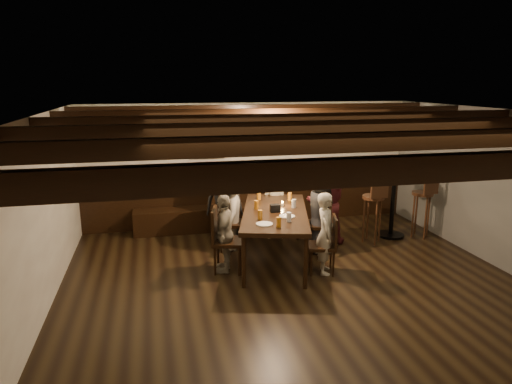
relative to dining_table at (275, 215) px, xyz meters
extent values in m
plane|color=black|center=(0.05, -1.43, -0.75)|extent=(7.00, 7.00, 0.00)
plane|color=black|center=(0.05, -1.43, 1.65)|extent=(7.00, 7.00, 0.00)
plane|color=beige|center=(0.05, 2.07, 0.45)|extent=(6.50, 0.00, 6.50)
plane|color=beige|center=(-3.20, -1.43, 0.45)|extent=(0.00, 7.00, 7.00)
cube|color=black|center=(0.05, 2.03, -0.20)|extent=(6.50, 0.08, 1.10)
cube|color=black|center=(-0.75, 1.77, -0.53)|extent=(3.00, 0.45, 0.45)
cube|color=black|center=(-0.75, 1.97, 1.00)|extent=(0.62, 0.12, 0.72)
cube|color=black|center=(-0.75, 1.91, 1.00)|extent=(0.50, 0.02, 0.58)
cube|color=black|center=(0.05, -4.33, 1.56)|extent=(6.50, 0.10, 0.16)
cube|color=black|center=(0.05, -3.17, 1.56)|extent=(6.50, 0.10, 0.16)
cube|color=black|center=(0.05, -2.01, 1.56)|extent=(6.50, 0.10, 0.16)
cube|color=black|center=(0.05, -0.85, 1.56)|extent=(6.50, 0.10, 0.16)
cube|color=black|center=(0.05, 0.31, 1.56)|extent=(6.50, 0.10, 0.16)
cube|color=black|center=(0.05, 1.47, 1.56)|extent=(6.50, 0.10, 0.16)
sphere|color=#FFE099|center=(-2.70, 1.45, 1.44)|extent=(0.07, 0.07, 0.07)
sphere|color=#FFE099|center=(-1.32, 1.45, 1.44)|extent=(0.07, 0.07, 0.07)
sphere|color=#FFE099|center=(0.05, 1.45, 1.44)|extent=(0.07, 0.07, 0.07)
sphere|color=#FFE099|center=(1.43, 1.45, 1.44)|extent=(0.07, 0.07, 0.07)
sphere|color=#FFE099|center=(2.80, 1.45, 1.44)|extent=(0.07, 0.07, 0.07)
cube|color=black|center=(0.00, 0.00, 0.03)|extent=(1.52, 2.36, 0.07)
cylinder|color=black|center=(-0.68, -0.88, -0.37)|extent=(0.07, 0.07, 0.75)
cylinder|color=black|center=(-0.14, 1.10, -0.37)|extent=(0.07, 0.07, 0.75)
cylinder|color=black|center=(0.14, -1.10, -0.37)|extent=(0.07, 0.07, 0.75)
cylinder|color=black|center=(0.68, 0.88, -0.37)|extent=(0.07, 0.07, 0.75)
cube|color=black|center=(-0.56, 0.62, -0.29)|extent=(0.55, 0.55, 0.05)
cube|color=black|center=(-0.75, 0.67, -0.01)|extent=(0.16, 0.44, 0.49)
cube|color=black|center=(-0.79, -0.25, -0.29)|extent=(0.55, 0.55, 0.05)
cube|color=black|center=(-0.99, -0.20, -0.02)|extent=(0.16, 0.44, 0.49)
cube|color=black|center=(0.79, 0.25, -0.30)|extent=(0.54, 0.54, 0.05)
cube|color=black|center=(0.98, 0.20, -0.03)|extent=(0.16, 0.43, 0.48)
cube|color=black|center=(0.56, -0.62, -0.34)|extent=(0.49, 0.49, 0.05)
cube|color=black|center=(0.73, -0.67, -0.10)|extent=(0.14, 0.39, 0.44)
imported|color=#252627|center=(-0.63, 1.11, -0.06)|extent=(0.77, 0.60, 1.38)
imported|color=gray|center=(0.28, 1.01, -0.16)|extent=(0.49, 0.39, 1.18)
imported|color=maroon|center=(1.11, 0.63, -0.03)|extent=(0.82, 0.71, 1.44)
imported|color=gray|center=(-0.61, 0.63, -0.08)|extent=(0.71, 0.96, 1.34)
imported|color=gray|center=(-0.84, -0.24, -0.15)|extent=(0.46, 0.75, 1.19)
imported|color=black|center=(0.84, 0.24, -0.05)|extent=(0.61, 0.78, 1.41)
imported|color=#B9B19C|center=(0.61, -0.63, -0.13)|extent=(0.40, 0.51, 1.23)
cylinder|color=#BF7219|center=(-0.09, 0.75, 0.14)|extent=(0.07, 0.07, 0.14)
cylinder|color=#BF7219|center=(0.41, 0.56, 0.14)|extent=(0.07, 0.07, 0.14)
cylinder|color=#BF7219|center=(-0.26, 0.18, 0.14)|extent=(0.07, 0.07, 0.14)
cylinder|color=silver|center=(0.34, 0.11, 0.14)|extent=(0.07, 0.07, 0.14)
cylinder|color=#BF7219|center=(-0.33, -0.38, 0.14)|extent=(0.07, 0.07, 0.14)
cylinder|color=silver|center=(0.05, -0.58, 0.14)|extent=(0.07, 0.07, 0.14)
cylinder|color=#BF7219|center=(-0.16, -0.78, 0.14)|extent=(0.07, 0.07, 0.14)
cylinder|color=white|center=(-0.33, -0.64, 0.07)|extent=(0.24, 0.24, 0.01)
cylinder|color=white|center=(0.09, -0.34, 0.07)|extent=(0.24, 0.24, 0.01)
cube|color=black|center=(-0.01, -0.05, 0.13)|extent=(0.15, 0.10, 0.12)
cylinder|color=beige|center=(0.19, 0.26, 0.09)|extent=(0.05, 0.05, 0.05)
cylinder|color=black|center=(2.40, 0.64, -0.73)|extent=(0.49, 0.49, 0.04)
cylinder|color=black|center=(2.40, 0.64, -0.17)|extent=(0.08, 0.08, 1.11)
cylinder|color=black|center=(2.40, 0.64, 0.41)|extent=(0.67, 0.67, 0.06)
cylinder|color=#381C12|center=(1.90, 0.44, 0.07)|extent=(0.38, 0.38, 0.06)
cube|color=#381C12|center=(1.92, 0.26, 0.27)|extent=(0.34, 0.06, 0.36)
cylinder|color=#381C12|center=(2.90, 0.49, 0.07)|extent=(0.38, 0.38, 0.06)
cube|color=#381C12|center=(2.94, 0.32, 0.27)|extent=(0.33, 0.11, 0.36)
camera|label=1|loc=(-1.82, -6.63, 2.05)|focal=32.00mm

